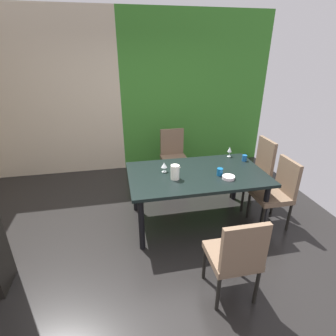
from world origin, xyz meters
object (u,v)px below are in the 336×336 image
serving_bowl_south (228,177)px  chair_head_far (173,154)px  pitcher_right (175,172)px  chair_right_near (277,190)px  cup_left (245,158)px  chair_right_far (257,170)px  wine_glass_north (230,150)px  dining_table (196,178)px  wine_glass_rear (164,165)px  cup_corner (220,172)px  chair_head_near (236,255)px

serving_bowl_south → chair_head_far: bearing=103.0°
pitcher_right → chair_head_far: bearing=78.1°
chair_right_near → cup_left: 0.64m
chair_right_far → chair_head_far: (-1.06, 1.01, -0.03)m
wine_glass_north → chair_right_near: bearing=-62.0°
wine_glass_north → chair_head_far: bearing=128.4°
chair_head_far → dining_table: bearing=91.0°
chair_right_far → pitcher_right: bearing=106.2°
wine_glass_north → wine_glass_rear: bearing=-162.4°
wine_glass_north → pitcher_right: size_ratio=0.84×
dining_table → wine_glass_rear: 0.46m
chair_head_far → wine_glass_north: size_ratio=6.06×
chair_right_near → cup_corner: 0.83m
dining_table → serving_bowl_south: size_ratio=11.41×
chair_head_near → wine_glass_north: (0.67, 1.74, 0.34)m
chair_right_far → wine_glass_north: size_ratio=6.64×
chair_head_near → dining_table: bearing=89.1°
wine_glass_rear → cup_left: size_ratio=1.47×
wine_glass_north → serving_bowl_south: (-0.31, -0.70, -0.09)m
chair_head_far → serving_bowl_south: size_ratio=6.03×
wine_glass_north → serving_bowl_south: bearing=-114.2°
chair_right_near → chair_head_near: bearing=133.8°
wine_glass_rear → pitcher_right: pitcher_right is taller
cup_left → chair_head_far: bearing=127.9°
chair_head_far → cup_left: (0.82, -1.05, 0.27)m
serving_bowl_south → pitcher_right: 0.67m
cup_corner → wine_glass_north: bearing=56.5°
wine_glass_north → pitcher_right: pitcher_right is taller
chair_head_far → pitcher_right: (-0.30, -1.41, 0.32)m
wine_glass_north → cup_corner: 0.70m
chair_right_far → cup_left: (-0.25, -0.04, 0.24)m
dining_table → chair_right_near: size_ratio=1.90×
chair_head_near → chair_right_far: 1.90m
chair_right_far → cup_left: bearing=98.5°
cup_left → pitcher_right: 1.17m
chair_right_far → pitcher_right: size_ratio=5.59×
wine_glass_north → cup_left: wine_glass_north is taller
chair_right_far → cup_left: size_ratio=11.64×
chair_right_near → wine_glass_north: 0.89m
chair_right_near → wine_glass_north: (-0.39, 0.73, 0.33)m
dining_table → wine_glass_rear: wine_glass_rear is taller
cup_corner → chair_head_near: bearing=-103.8°
cup_corner → serving_bowl_south: bearing=-59.3°
cup_corner → pitcher_right: size_ratio=0.52×
dining_table → chair_head_near: size_ratio=1.92×
chair_right_near → cup_left: (-0.24, 0.52, 0.27)m
wine_glass_north → serving_bowl_south: 0.77m
chair_right_near → chair_head_far: (-1.05, 1.57, 0.00)m
chair_head_near → pitcher_right: pitcher_right is taller
wine_glass_rear → pitcher_right: size_ratio=0.71×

